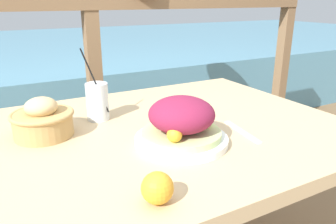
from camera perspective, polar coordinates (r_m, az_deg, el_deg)
The scene contains 8 objects.
patio_table at distance 1.08m, azimuth -0.01°, elevation -6.83°, with size 1.12×0.89×0.71m.
railing_fence at distance 1.73m, azimuth -12.99°, elevation 10.31°, with size 2.80×0.08×1.13m.
sea_backdrop at distance 4.25m, azimuth -21.99°, elevation 6.96°, with size 12.00×4.00×0.59m.
salad_plate at distance 0.90m, azimuth 2.35°, elevation -2.11°, with size 0.26×0.26×0.13m.
drink_glass at distance 1.10m, azimuth -12.19°, elevation 1.82°, with size 0.08×0.07×0.24m.
bread_basket at distance 1.02m, azimuth -20.97°, elevation -1.33°, with size 0.18×0.18×0.12m.
fork at distance 1.01m, azimuth 12.74°, elevation -3.36°, with size 0.04×0.18×0.00m.
orange_near_basket at distance 0.66m, azimuth -1.87°, elevation -13.10°, with size 0.07×0.07×0.07m.
Camera 1 is at (-0.46, -0.85, 1.09)m, focal length 35.00 mm.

